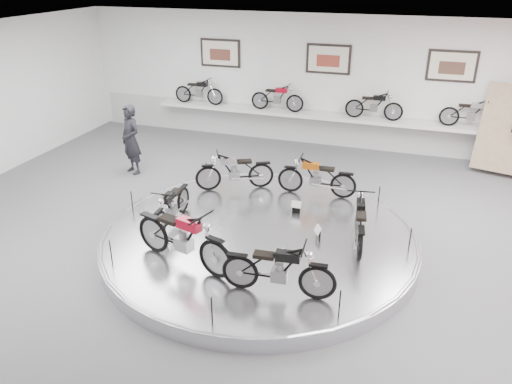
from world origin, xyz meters
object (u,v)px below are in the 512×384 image
(shelf, at_px, (323,116))
(bike_e, at_px, (183,237))
(visitor, at_px, (131,140))
(bike_a, at_px, (360,221))
(bike_d, at_px, (172,205))
(bike_b, at_px, (317,177))
(display_platform, at_px, (259,239))
(bike_c, at_px, (235,171))
(bike_f, at_px, (278,269))

(shelf, distance_m, bike_e, 7.99)
(shelf, height_order, visitor, visitor)
(bike_a, xyz_separation_m, bike_e, (-2.92, -1.81, 0.09))
(bike_d, bearing_deg, bike_e, 31.64)
(shelf, height_order, bike_e, bike_e)
(bike_a, height_order, bike_b, bike_a)
(display_platform, bearing_deg, visitor, 149.65)
(bike_c, relative_size, visitor, 0.84)
(bike_d, distance_m, bike_f, 3.23)
(bike_c, xyz_separation_m, bike_d, (-0.61, -2.11, -0.04))
(display_platform, distance_m, bike_d, 1.95)
(shelf, xyz_separation_m, bike_f, (0.94, -8.26, -0.22))
(shelf, xyz_separation_m, bike_d, (-1.85, -6.63, -0.26))
(bike_a, bearing_deg, display_platform, 88.65)
(bike_a, distance_m, bike_b, 2.27)
(shelf, height_order, bike_d, bike_d)
(shelf, relative_size, bike_a, 6.91)
(display_platform, bearing_deg, bike_a, 8.03)
(bike_d, bearing_deg, bike_f, 56.55)
(bike_c, distance_m, visitor, 3.40)
(bike_f, bearing_deg, visitor, 135.71)
(display_platform, distance_m, shelf, 6.46)
(shelf, xyz_separation_m, bike_c, (-1.24, -4.51, -0.23))
(bike_f, height_order, visitor, visitor)
(bike_d, height_order, bike_f, bike_f)
(display_platform, height_order, bike_f, bike_f)
(display_platform, relative_size, visitor, 3.34)
(bike_c, relative_size, bike_d, 1.08)
(shelf, distance_m, bike_f, 8.32)
(bike_a, height_order, visitor, visitor)
(bike_c, relative_size, bike_f, 0.99)
(shelf, bearing_deg, visitor, -140.56)
(bike_a, xyz_separation_m, visitor, (-6.52, 2.38, 0.19))
(bike_a, relative_size, visitor, 0.83)
(bike_d, bearing_deg, bike_c, 160.90)
(bike_b, height_order, bike_d, bike_b)
(bike_b, distance_m, visitor, 5.28)
(bike_b, xyz_separation_m, bike_f, (0.23, -4.03, 0.01))
(bike_b, bearing_deg, bike_e, 64.04)
(bike_c, bearing_deg, bike_a, 126.62)
(bike_d, xyz_separation_m, bike_f, (2.79, -1.64, 0.04))
(bike_c, xyz_separation_m, bike_f, (2.18, -3.75, 0.01))
(bike_b, relative_size, bike_c, 0.98)
(shelf, distance_m, bike_c, 4.69)
(bike_b, xyz_separation_m, visitor, (-5.25, 0.49, 0.19))
(shelf, distance_m, bike_a, 6.44)
(bike_b, relative_size, bike_d, 1.07)
(bike_f, distance_m, visitor, 7.11)
(bike_a, bearing_deg, bike_b, 24.32)
(bike_e, bearing_deg, bike_d, 140.90)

